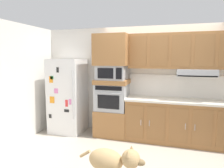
# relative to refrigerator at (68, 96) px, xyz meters

# --- Properties ---
(ground_plane) EXTENTS (9.60, 9.60, 0.00)m
(ground_plane) POSITION_rel_refrigerator_xyz_m (2.10, -0.68, -0.88)
(ground_plane) COLOR #B2A899
(back_kitchen_wall) EXTENTS (6.20, 0.12, 2.50)m
(back_kitchen_wall) POSITION_rel_refrigerator_xyz_m (2.10, 0.43, 0.37)
(back_kitchen_wall) COLOR silver
(back_kitchen_wall) RESTS_ON ground
(side_panel_left) EXTENTS (0.12, 7.10, 2.50)m
(side_panel_left) POSITION_rel_refrigerator_xyz_m (-0.70, -0.68, 0.37)
(side_panel_left) COLOR silver
(side_panel_left) RESTS_ON ground
(refrigerator) EXTENTS (0.76, 0.73, 1.76)m
(refrigerator) POSITION_rel_refrigerator_xyz_m (0.00, 0.00, 0.00)
(refrigerator) COLOR white
(refrigerator) RESTS_ON ground
(oven_base_cabinet) EXTENTS (0.74, 0.62, 0.60)m
(oven_base_cabinet) POSITION_rel_refrigerator_xyz_m (1.10, 0.07, -0.58)
(oven_base_cabinet) COLOR #996638
(oven_base_cabinet) RESTS_ON ground
(built_in_oven) EXTENTS (0.70, 0.62, 0.60)m
(built_in_oven) POSITION_rel_refrigerator_xyz_m (1.10, 0.07, 0.02)
(built_in_oven) COLOR #A8AAAF
(built_in_oven) RESTS_ON oven_base_cabinet
(appliance_mid_shelf) EXTENTS (0.74, 0.62, 0.10)m
(appliance_mid_shelf) POSITION_rel_refrigerator_xyz_m (1.10, 0.07, 0.37)
(appliance_mid_shelf) COLOR #996638
(appliance_mid_shelf) RESTS_ON built_in_oven
(microwave) EXTENTS (0.64, 0.54, 0.32)m
(microwave) POSITION_rel_refrigerator_xyz_m (1.10, 0.07, 0.58)
(microwave) COLOR #A8AAAF
(microwave) RESTS_ON appliance_mid_shelf
(appliance_upper_cabinet) EXTENTS (0.74, 0.62, 0.68)m
(appliance_upper_cabinet) POSITION_rel_refrigerator_xyz_m (1.10, 0.07, 1.08)
(appliance_upper_cabinet) COLOR #996638
(appliance_upper_cabinet) RESTS_ON microwave
(lower_cabinet_run) EXTENTS (3.05, 0.63, 0.88)m
(lower_cabinet_run) POSITION_rel_refrigerator_xyz_m (2.99, 0.07, -0.44)
(lower_cabinet_run) COLOR #996638
(lower_cabinet_run) RESTS_ON ground
(countertop_slab) EXTENTS (3.09, 0.64, 0.04)m
(countertop_slab) POSITION_rel_refrigerator_xyz_m (2.99, 0.07, 0.02)
(countertop_slab) COLOR silver
(countertop_slab) RESTS_ON lower_cabinet_run
(backsplash_panel) EXTENTS (3.09, 0.02, 0.50)m
(backsplash_panel) POSITION_rel_refrigerator_xyz_m (2.99, 0.36, 0.29)
(backsplash_panel) COLOR white
(backsplash_panel) RESTS_ON countertop_slab
(upper_cabinet_with_hood) EXTENTS (3.05, 0.48, 0.88)m
(upper_cabinet_with_hood) POSITION_rel_refrigerator_xyz_m (2.98, 0.19, 1.02)
(upper_cabinet_with_hood) COLOR #996638
(upper_cabinet_with_hood) RESTS_ON backsplash_panel
(dog) EXTENTS (0.94, 0.34, 0.65)m
(dog) POSITION_rel_refrigerator_xyz_m (1.68, -1.90, -0.45)
(dog) COLOR tan
(dog) RESTS_ON ground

